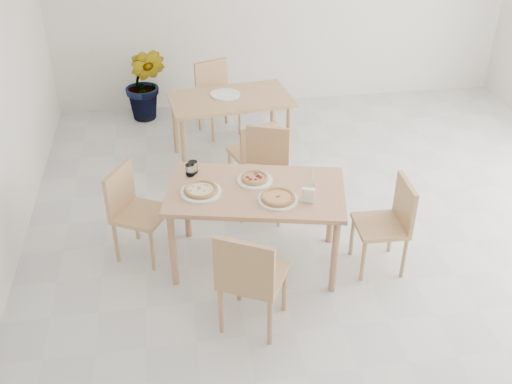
{
  "coord_description": "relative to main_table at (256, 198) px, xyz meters",
  "views": [
    {
      "loc": [
        -1.55,
        -4.11,
        3.35
      ],
      "look_at": [
        -0.91,
        0.02,
        0.72
      ],
      "focal_mm": 42.0,
      "sensor_mm": 36.0,
      "label": 1
    }
  ],
  "objects": [
    {
      "name": "main_table",
      "position": [
        0.0,
        0.0,
        0.0
      ],
      "size": [
        1.6,
        1.12,
        0.75
      ],
      "rotation": [
        0.0,
        0.0,
        -0.22
      ],
      "color": "tan",
      "rests_on": "ground"
    },
    {
      "name": "chair_south",
      "position": [
        -0.17,
        -0.8,
        -0.14
      ],
      "size": [
        0.6,
        0.6,
        0.9
      ],
      "rotation": [
        0.0,
        0.0,
        2.66
      ],
      "color": "tan",
      "rests_on": "ground"
    },
    {
      "name": "chair_north",
      "position": [
        0.22,
        0.81,
        -0.17
      ],
      "size": [
        0.55,
        0.55,
        0.86
      ],
      "rotation": [
        0.0,
        0.0,
        -0.36
      ],
      "color": "tan",
      "rests_on": "ground"
    },
    {
      "name": "chair_west",
      "position": [
        -1.03,
        0.3,
        -0.18
      ],
      "size": [
        0.56,
        0.56,
        0.84
      ],
      "rotation": [
        0.0,
        0.0,
        1.08
      ],
      "color": "tan",
      "rests_on": "ground"
    },
    {
      "name": "chair_east",
      "position": [
        1.11,
        -0.22,
        -0.18
      ],
      "size": [
        0.43,
        0.43,
        0.84
      ],
      "rotation": [
        0.0,
        0.0,
        -1.6
      ],
      "color": "tan",
      "rests_on": "ground"
    },
    {
      "name": "plate_margherita",
      "position": [
        0.15,
        -0.19,
        0.1
      ],
      "size": [
        0.33,
        0.33,
        0.02
      ],
      "primitive_type": "cylinder",
      "color": "white",
      "rests_on": "main_table"
    },
    {
      "name": "plate_mushroom",
      "position": [
        -0.45,
        0.01,
        0.1
      ],
      "size": [
        0.34,
        0.34,
        0.02
      ],
      "primitive_type": "cylinder",
      "color": "white",
      "rests_on": "main_table"
    },
    {
      "name": "plate_pepperoni",
      "position": [
        0.01,
        0.13,
        0.1
      ],
      "size": [
        0.3,
        0.3,
        0.02
      ],
      "primitive_type": "cylinder",
      "color": "white",
      "rests_on": "main_table"
    },
    {
      "name": "pizza_margherita",
      "position": [
        0.15,
        -0.19,
        0.12
      ],
      "size": [
        0.28,
        0.28,
        0.03
      ],
      "rotation": [
        0.0,
        0.0,
        0.0
      ],
      "color": "tan",
      "rests_on": "plate_margherita"
    },
    {
      "name": "pizza_mushroom",
      "position": [
        -0.45,
        0.01,
        0.12
      ],
      "size": [
        0.34,
        0.34,
        0.03
      ],
      "rotation": [
        0.0,
        0.0,
        0.25
      ],
      "color": "tan",
      "rests_on": "plate_mushroom"
    },
    {
      "name": "pizza_pepperoni",
      "position": [
        0.01,
        0.13,
        0.12
      ],
      "size": [
        0.26,
        0.26,
        0.03
      ],
      "rotation": [
        0.0,
        0.0,
        -0.15
      ],
      "color": "tan",
      "rests_on": "plate_pepperoni"
    },
    {
      "name": "tumbler_a",
      "position": [
        -0.52,
        0.31,
        0.14
      ],
      "size": [
        0.08,
        0.08,
        0.1
      ],
      "primitive_type": "cylinder",
      "color": "white",
      "rests_on": "main_table"
    },
    {
      "name": "tumbler_b",
      "position": [
        -0.49,
        0.36,
        0.14
      ],
      "size": [
        0.08,
        0.08,
        0.11
      ],
      "primitive_type": "cylinder",
      "color": "white",
      "rests_on": "main_table"
    },
    {
      "name": "napkin_holder",
      "position": [
        0.38,
        -0.25,
        0.15
      ],
      "size": [
        0.12,
        0.09,
        0.12
      ],
      "rotation": [
        0.0,
        0.0,
        -0.37
      ],
      "color": "silver",
      "rests_on": "main_table"
    },
    {
      "name": "fork_a",
      "position": [
        0.49,
        0.05,
        0.09
      ],
      "size": [
        0.03,
        0.18,
        0.01
      ],
      "primitive_type": "cube",
      "rotation": [
        0.0,
        0.0,
        0.07
      ],
      "color": "silver",
      "rests_on": "main_table"
    },
    {
      "name": "fork_b",
      "position": [
        0.52,
        0.16,
        0.09
      ],
      "size": [
        0.04,
        0.16,
        0.01
      ],
      "primitive_type": "cube",
      "rotation": [
        0.0,
        0.0,
        -0.19
      ],
      "color": "silver",
      "rests_on": "main_table"
    },
    {
      "name": "second_table",
      "position": [
        0.01,
        1.92,
        -0.01
      ],
      "size": [
        1.38,
        0.89,
        0.75
      ],
      "rotation": [
        0.0,
        0.0,
        0.11
      ],
      "color": "tan",
      "rests_on": "ground"
    },
    {
      "name": "chair_back_s",
      "position": [
        0.16,
        1.19,
        -0.2
      ],
      "size": [
        0.49,
        0.49,
        0.79
      ],
      "rotation": [
        0.0,
        0.0,
        3.45
      ],
      "color": "tan",
      "rests_on": "ground"
    },
    {
      "name": "chair_back_n",
      "position": [
        -0.08,
        2.68,
        -0.16
      ],
      "size": [
        0.55,
        0.55,
        0.87
      ],
      "rotation": [
        0.0,
        0.0,
        0.37
      ],
      "color": "tan",
      "rests_on": "ground"
    },
    {
      "name": "plate_empty",
      "position": [
        -0.03,
        1.99,
        0.1
      ],
      "size": [
        0.33,
        0.33,
        0.02
      ],
      "primitive_type": "cylinder",
      "color": "white",
      "rests_on": "second_table"
    },
    {
      "name": "potted_plant",
      "position": [
        -0.93,
        3.13,
        -0.18
      ],
      "size": [
        0.65,
        0.59,
        0.97
      ],
      "primitive_type": "imported",
      "rotation": [
        0.0,
        0.0,
        -0.34
      ],
      "color": "#397222",
      "rests_on": "ground"
    }
  ]
}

